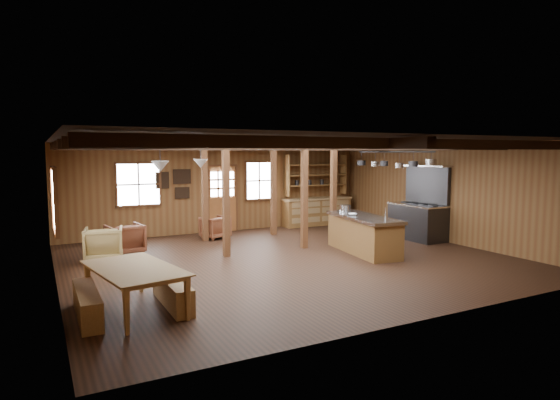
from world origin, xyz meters
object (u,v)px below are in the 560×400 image
Objects in this scene: commercial_range at (419,216)px; armchair_b at (215,227)px; armchair_c at (104,244)px; kitchen_island at (363,234)px; armchair_a at (125,239)px; dining_table at (137,289)px.

commercial_range reaches higher than armchair_b.
armchair_b is 3.60m from armchair_c.
armchair_a is (-5.39, 2.60, -0.10)m from kitchen_island.
kitchen_island is at bearing -83.27° from dining_table.
armchair_c is at bearing 30.93° from armchair_a.
dining_table is 3.98m from armchair_c.
commercial_range is 2.50× the size of armchair_c.
armchair_b is 0.83× the size of armchair_c.
kitchen_island reaches higher than dining_table.
armchair_c is (-0.55, -0.45, 0.01)m from armchair_a.
armchair_a is (-8.01, 1.85, -0.30)m from commercial_range.
kitchen_island is 6.21m from dining_table.
kitchen_island reaches higher than armchair_a.
armchair_b is at bearing 134.03° from kitchen_island.
kitchen_island is 2.99× the size of armchair_c.
armchair_a is 0.97× the size of armchair_c.
armchair_c reaches higher than dining_table.
armchair_c is at bearing -10.24° from dining_table.
dining_table is 2.42× the size of armchair_a.
kitchen_island is 5.99m from armchair_a.
dining_table is at bearing -163.17° from commercial_range.
kitchen_island is 2.73m from commercial_range.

